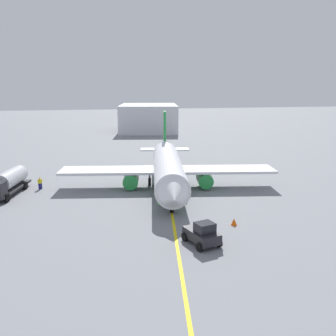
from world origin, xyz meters
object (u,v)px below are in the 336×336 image
(refueling_worker, at_px, (40,183))
(airplane, at_px, (168,169))
(fuel_tanker, at_px, (8,182))
(pushback_tug, at_px, (202,234))
(safety_cone_nose, at_px, (234,222))

(refueling_worker, bearing_deg, airplane, 78.46)
(airplane, relative_size, fuel_tanker, 3.17)
(airplane, height_order, refueling_worker, airplane)
(airplane, distance_m, fuel_tanker, 21.51)
(pushback_tug, relative_size, refueling_worker, 2.33)
(fuel_tanker, relative_size, refueling_worker, 5.91)
(fuel_tanker, relative_size, pushback_tug, 2.54)
(refueling_worker, relative_size, safety_cone_nose, 2.35)
(airplane, relative_size, safety_cone_nose, 44.00)
(airplane, height_order, fuel_tanker, airplane)
(fuel_tanker, bearing_deg, safety_cone_nose, 54.75)
(fuel_tanker, height_order, refueling_worker, fuel_tanker)
(fuel_tanker, distance_m, pushback_tug, 29.17)
(refueling_worker, bearing_deg, pushback_tug, 34.70)
(pushback_tug, bearing_deg, safety_cone_nose, 128.76)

